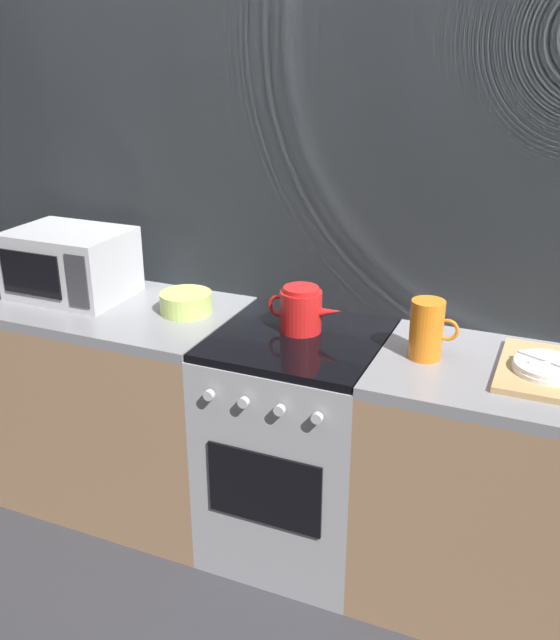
{
  "coord_description": "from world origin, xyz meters",
  "views": [
    {
      "loc": [
        0.83,
        -2.12,
        1.89
      ],
      "look_at": [
        -0.07,
        0.0,
        0.95
      ],
      "focal_mm": 39.31,
      "sensor_mm": 36.0,
      "label": 1
    }
  ],
  "objects_px": {
    "kettle": "(301,310)",
    "dish_pile": "(548,370)",
    "microwave": "(71,263)",
    "pitcher": "(427,330)",
    "stove_unit": "(297,445)",
    "mixing_bowl": "(186,303)"
  },
  "relations": [
    {
      "from": "kettle",
      "to": "dish_pile",
      "type": "distance_m",
      "value": 0.85
    },
    {
      "from": "microwave",
      "to": "pitcher",
      "type": "xyz_separation_m",
      "value": [
        1.46,
        -0.04,
        -0.03
      ]
    },
    {
      "from": "stove_unit",
      "to": "kettle",
      "type": "relative_size",
      "value": 3.16
    },
    {
      "from": "kettle",
      "to": "dish_pile",
      "type": "xyz_separation_m",
      "value": [
        0.84,
        -0.03,
        -0.06
      ]
    },
    {
      "from": "stove_unit",
      "to": "dish_pile",
      "type": "xyz_separation_m",
      "value": [
        0.83,
        0.02,
        0.47
      ]
    },
    {
      "from": "stove_unit",
      "to": "mixing_bowl",
      "type": "xyz_separation_m",
      "value": [
        -0.48,
        0.04,
        0.49
      ]
    },
    {
      "from": "stove_unit",
      "to": "dish_pile",
      "type": "distance_m",
      "value": 0.96
    },
    {
      "from": "stove_unit",
      "to": "microwave",
      "type": "relative_size",
      "value": 1.96
    },
    {
      "from": "microwave",
      "to": "mixing_bowl",
      "type": "height_order",
      "value": "microwave"
    },
    {
      "from": "mixing_bowl",
      "to": "pitcher",
      "type": "height_order",
      "value": "pitcher"
    },
    {
      "from": "kettle",
      "to": "pitcher",
      "type": "distance_m",
      "value": 0.46
    },
    {
      "from": "pitcher",
      "to": "microwave",
      "type": "bearing_deg",
      "value": 178.56
    },
    {
      "from": "stove_unit",
      "to": "microwave",
      "type": "height_order",
      "value": "microwave"
    },
    {
      "from": "microwave",
      "to": "dish_pile",
      "type": "height_order",
      "value": "microwave"
    },
    {
      "from": "dish_pile",
      "to": "pitcher",
      "type": "bearing_deg",
      "value": -176.26
    },
    {
      "from": "stove_unit",
      "to": "kettle",
      "type": "bearing_deg",
      "value": 100.13
    },
    {
      "from": "microwave",
      "to": "pitcher",
      "type": "distance_m",
      "value": 1.46
    },
    {
      "from": "stove_unit",
      "to": "pitcher",
      "type": "xyz_separation_m",
      "value": [
        0.45,
        -0.0,
        0.55
      ]
    },
    {
      "from": "microwave",
      "to": "mixing_bowl",
      "type": "distance_m",
      "value": 0.53
    },
    {
      "from": "mixing_bowl",
      "to": "dish_pile",
      "type": "distance_m",
      "value": 1.32
    },
    {
      "from": "pitcher",
      "to": "dish_pile",
      "type": "relative_size",
      "value": 0.5
    },
    {
      "from": "stove_unit",
      "to": "pitcher",
      "type": "height_order",
      "value": "pitcher"
    }
  ]
}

